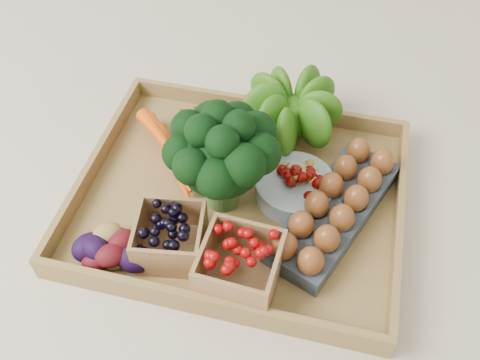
% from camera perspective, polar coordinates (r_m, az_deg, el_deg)
% --- Properties ---
extents(ground, '(4.00, 4.00, 0.00)m').
position_cam_1_polar(ground, '(0.95, 0.00, -2.35)').
color(ground, beige).
rests_on(ground, ground).
extents(tray, '(0.55, 0.45, 0.01)m').
position_cam_1_polar(tray, '(0.94, 0.00, -2.07)').
color(tray, olive).
rests_on(tray, ground).
extents(carrots, '(0.19, 0.13, 0.04)m').
position_cam_1_polar(carrots, '(0.98, -7.50, 2.98)').
color(carrots, '#E74D0A').
rests_on(carrots, tray).
extents(lettuce, '(0.13, 0.13, 0.13)m').
position_cam_1_polar(lettuce, '(1.00, 5.57, 7.92)').
color(lettuce, '#26580D').
rests_on(lettuce, tray).
extents(broccoli, '(0.18, 0.18, 0.14)m').
position_cam_1_polar(broccoli, '(0.87, -1.96, 0.75)').
color(broccoli, black).
rests_on(broccoli, tray).
extents(cherry_bowl, '(0.14, 0.14, 0.04)m').
position_cam_1_polar(cherry_bowl, '(0.93, 5.83, -0.79)').
color(cherry_bowl, '#8C9EA5').
rests_on(cherry_bowl, tray).
extents(egg_carton, '(0.20, 0.31, 0.03)m').
position_cam_1_polar(egg_carton, '(0.91, 10.00, -3.42)').
color(egg_carton, '#343D43').
rests_on(egg_carton, tray).
extents(potatoes, '(0.13, 0.13, 0.07)m').
position_cam_1_polar(potatoes, '(0.86, -13.80, -6.67)').
color(potatoes, '#3F0A0F').
rests_on(potatoes, tray).
extents(punnet_blackberry, '(0.12, 0.12, 0.07)m').
position_cam_1_polar(punnet_blackberry, '(0.85, -7.46, -6.04)').
color(punnet_blackberry, black).
rests_on(punnet_blackberry, tray).
extents(punnet_raspberry, '(0.12, 0.12, 0.08)m').
position_cam_1_polar(punnet_raspberry, '(0.81, -0.03, -9.12)').
color(punnet_raspberry, '#7F0505').
rests_on(punnet_raspberry, tray).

